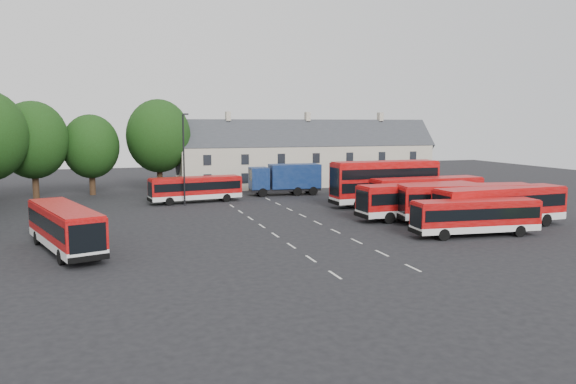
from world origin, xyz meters
name	(u,v)px	position (x,y,z in m)	size (l,w,h in m)	color
ground	(268,230)	(0.00, 0.00, 0.00)	(140.00, 140.00, 0.00)	black
lane_markings	(290,224)	(2.50, 2.00, 0.01)	(5.15, 33.80, 0.01)	beige
treeline	(17,142)	(-20.74, 19.36, 6.68)	(29.92, 32.59, 12.01)	black
terrace_houses	(307,157)	(14.00, 30.00, 3.86)	(35.70, 7.13, 10.06)	beige
bus_row_a	(476,215)	(14.35, -7.04, 1.67)	(9.97, 3.09, 2.77)	silver
bus_row_b	(500,203)	(18.65, -4.38, 1.99)	(11.86, 3.39, 3.31)	silver
bus_row_c	(466,200)	(17.16, -1.87, 2.00)	(12.05, 4.62, 3.33)	silver
bus_row_d	(418,198)	(14.22, 1.04, 1.91)	(11.36, 3.07, 3.18)	silver
bus_row_e	(427,191)	(17.68, 5.31, 1.95)	(11.51, 2.93, 3.24)	silver
bus_dd_south	(385,181)	(15.08, 9.14, 2.66)	(11.45, 2.94, 4.67)	silver
bus_dd_north	(390,179)	(18.37, 14.19, 2.28)	(9.96, 3.37, 4.00)	silver
bus_west	(65,225)	(-14.93, -3.23, 1.84)	(5.57, 11.04, 3.05)	silver
bus_north	(196,187)	(-3.17, 17.71, 1.67)	(10.08, 3.66, 2.79)	silver
box_truck	(286,178)	(8.08, 20.95, 2.06)	(8.54, 3.14, 3.67)	black
silver_car	(74,213)	(-15.10, 10.14, 0.63)	(1.50, 3.72, 1.27)	#A2A5AA
lamppost	(184,157)	(-4.60, 15.77, 5.10)	(0.66, 0.27, 9.55)	black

